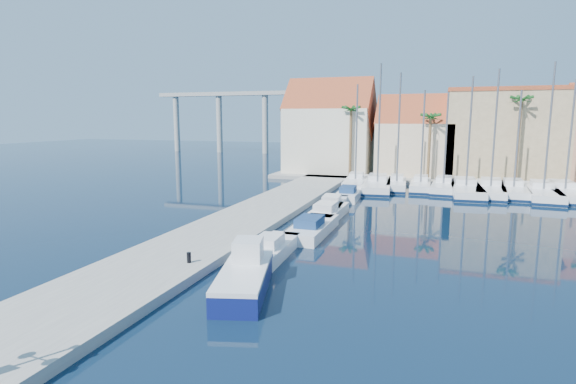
# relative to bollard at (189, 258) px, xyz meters

# --- Properties ---
(ground) EXTENTS (260.00, 260.00, 0.00)m
(ground) POSITION_rel_bollard_xyz_m (7.16, -3.06, -0.79)
(ground) COLOR black
(ground) RESTS_ON ground
(quay_west) EXTENTS (6.00, 77.00, 0.50)m
(quay_west) POSITION_rel_bollard_xyz_m (-1.84, 10.44, -0.54)
(quay_west) COLOR gray
(quay_west) RESTS_ON ground
(shore_north) EXTENTS (54.00, 16.00, 0.50)m
(shore_north) POSITION_rel_bollard_xyz_m (17.16, 44.94, -0.54)
(shore_north) COLOR gray
(shore_north) RESTS_ON ground
(bollard) EXTENTS (0.23, 0.23, 0.57)m
(bollard) POSITION_rel_bollard_xyz_m (0.00, 0.00, 0.00)
(bollard) COLOR black
(bollard) RESTS_ON quay_west
(fishing_boat) EXTENTS (3.69, 6.68, 2.22)m
(fishing_boat) POSITION_rel_bollard_xyz_m (3.93, -1.42, -0.05)
(fishing_boat) COLOR #0F1757
(fishing_boat) RESTS_ON ground
(motorboat_west_0) EXTENTS (2.09, 5.97, 1.40)m
(motorboat_west_0) POSITION_rel_bollard_xyz_m (3.28, 3.92, -0.28)
(motorboat_west_0) COLOR white
(motorboat_west_0) RESTS_ON ground
(motorboat_west_1) EXTENTS (2.29, 7.07, 1.40)m
(motorboat_west_1) POSITION_rel_bollard_xyz_m (4.14, 9.68, -0.28)
(motorboat_west_1) COLOR white
(motorboat_west_1) RESTS_ON ground
(motorboat_west_2) EXTENTS (2.28, 6.87, 1.40)m
(motorboat_west_2) POSITION_rel_bollard_xyz_m (3.92, 15.26, -0.28)
(motorboat_west_2) COLOR white
(motorboat_west_2) RESTS_ON ground
(motorboat_west_3) EXTENTS (2.65, 6.74, 1.40)m
(motorboat_west_3) POSITION_rel_bollard_xyz_m (3.50, 18.88, -0.28)
(motorboat_west_3) COLOR white
(motorboat_west_3) RESTS_ON ground
(motorboat_west_4) EXTENTS (2.39, 6.68, 1.40)m
(motorboat_west_4) POSITION_rel_bollard_xyz_m (3.81, 24.84, -0.28)
(motorboat_west_4) COLOR white
(motorboat_west_4) RESTS_ON ground
(sailboat_0) EXTENTS (3.09, 9.19, 12.12)m
(sailboat_0) POSITION_rel_bollard_xyz_m (2.96, 33.52, -0.19)
(sailboat_0) COLOR white
(sailboat_0) RESTS_ON ground
(sailboat_1) EXTENTS (3.99, 11.64, 14.22)m
(sailboat_1) POSITION_rel_bollard_xyz_m (5.76, 32.23, -0.20)
(sailboat_1) COLOR white
(sailboat_1) RESTS_ON ground
(sailboat_2) EXTENTS (2.65, 8.19, 13.26)m
(sailboat_2) POSITION_rel_bollard_xyz_m (7.87, 33.11, -0.15)
(sailboat_2) COLOR white
(sailboat_2) RESTS_ON ground
(sailboat_3) EXTENTS (2.26, 8.29, 11.29)m
(sailboat_3) POSITION_rel_bollard_xyz_m (10.56, 33.30, -0.19)
(sailboat_3) COLOR white
(sailboat_3) RESTS_ON ground
(sailboat_4) EXTENTS (2.99, 9.22, 11.04)m
(sailboat_4) POSITION_rel_bollard_xyz_m (13.07, 33.24, -0.21)
(sailboat_4) COLOR white
(sailboat_4) RESTS_ON ground
(sailboat_5) EXTENTS (3.67, 12.01, 12.57)m
(sailboat_5) POSITION_rel_bollard_xyz_m (15.34, 32.24, -0.22)
(sailboat_5) COLOR white
(sailboat_5) RESTS_ON ground
(sailboat_6) EXTENTS (3.86, 11.45, 13.27)m
(sailboat_6) POSITION_rel_bollard_xyz_m (17.92, 32.59, -0.21)
(sailboat_6) COLOR white
(sailboat_6) RESTS_ON ground
(sailboat_7) EXTENTS (3.25, 10.25, 11.08)m
(sailboat_7) POSITION_rel_bollard_xyz_m (20.20, 32.92, -0.22)
(sailboat_7) COLOR white
(sailboat_7) RESTS_ON ground
(sailboat_8) EXTENTS (3.82, 11.53, 13.74)m
(sailboat_8) POSITION_rel_bollard_xyz_m (22.88, 32.17, -0.21)
(sailboat_8) COLOR white
(sailboat_8) RESTS_ON ground
(sailboat_9) EXTENTS (3.16, 11.50, 12.03)m
(sailboat_9) POSITION_rel_bollard_xyz_m (24.98, 32.98, -0.22)
(sailboat_9) COLOR white
(sailboat_9) RESTS_ON ground
(building_0) EXTENTS (12.30, 9.00, 13.50)m
(building_0) POSITION_rel_bollard_xyz_m (-2.84, 43.94, 5.74)
(building_0) COLOR beige
(building_0) RESTS_ON shore_north
(building_1) EXTENTS (10.30, 8.00, 11.00)m
(building_1) POSITION_rel_bollard_xyz_m (9.16, 43.94, 4.51)
(building_1) COLOR beige
(building_1) RESTS_ON shore_north
(building_2) EXTENTS (14.20, 10.20, 11.50)m
(building_2) POSITION_rel_bollard_xyz_m (20.16, 44.94, 5.47)
(building_2) COLOR #9E8861
(building_2) RESTS_ON shore_north
(palm_0) EXTENTS (2.60, 2.60, 10.15)m
(palm_0) POSITION_rel_bollard_xyz_m (1.16, 38.94, 8.29)
(palm_0) COLOR brown
(palm_0) RESTS_ON shore_north
(palm_1) EXTENTS (2.60, 2.60, 9.15)m
(palm_1) POSITION_rel_bollard_xyz_m (11.16, 38.94, 7.35)
(palm_1) COLOR brown
(palm_1) RESTS_ON shore_north
(palm_2) EXTENTS (2.60, 2.60, 11.15)m
(palm_2) POSITION_rel_bollard_xyz_m (21.16, 38.94, 9.23)
(palm_2) COLOR brown
(palm_2) RESTS_ON shore_north
(viaduct) EXTENTS (48.00, 2.20, 14.45)m
(viaduct) POSITION_rel_bollard_xyz_m (-31.91, 78.94, 9.46)
(viaduct) COLOR #9E9E99
(viaduct) RESTS_ON ground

